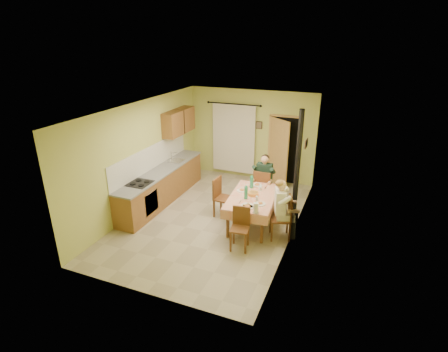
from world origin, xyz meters
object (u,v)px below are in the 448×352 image
at_px(chair_near, 240,236).
at_px(chair_left, 224,205).
at_px(chair_far, 263,195).
at_px(man_right, 282,203).
at_px(dining_table, 252,210).
at_px(stove_flue, 296,183).
at_px(man_far, 264,175).
at_px(chair_right, 281,226).

relative_size(chair_near, chair_left, 0.93).
relative_size(chair_far, man_right, 0.74).
height_order(dining_table, stove_flue, stove_flue).
relative_size(man_far, stove_flue, 0.50).
relative_size(chair_near, stove_flue, 0.33).
xyz_separation_m(dining_table, man_right, (0.77, -0.33, 0.50)).
bearing_deg(man_far, dining_table, -87.76).
bearing_deg(man_far, stove_flue, -32.29).
distance_m(dining_table, man_far, 1.23).
height_order(man_far, stove_flue, stove_flue).
xyz_separation_m(chair_far, stove_flue, (0.95, -0.58, 0.73)).
bearing_deg(chair_right, stove_flue, -27.78).
bearing_deg(chair_left, chair_near, 39.75).
bearing_deg(man_right, chair_far, 10.16).
xyz_separation_m(chair_left, stove_flue, (1.72, 0.36, 0.73)).
bearing_deg(stove_flue, chair_left, -168.04).
distance_m(chair_far, man_far, 0.59).
bearing_deg(chair_left, stove_flue, 106.61).
bearing_deg(man_far, chair_left, -128.52).
distance_m(chair_right, man_far, 1.77).
xyz_separation_m(chair_right, man_right, (-0.01, -0.01, 0.59)).
height_order(dining_table, chair_left, chair_left).
bearing_deg(stove_flue, man_right, -99.28).
distance_m(dining_table, chair_left, 0.83).
height_order(chair_left, man_far, man_far).
xyz_separation_m(man_far, man_right, (0.81, -1.45, 0.00)).
relative_size(chair_right, chair_left, 1.01).
xyz_separation_m(chair_left, man_right, (1.58, -0.49, 0.59)).
bearing_deg(chair_far, man_right, -60.61).
bearing_deg(chair_near, stove_flue, -125.56).
bearing_deg(man_far, chair_right, -60.35).
relative_size(chair_near, chair_right, 0.92).
bearing_deg(dining_table, man_far, 87.64).
height_order(dining_table, man_far, man_far).
distance_m(chair_far, man_right, 1.75).
height_order(chair_far, man_far, man_far).
bearing_deg(chair_near, chair_right, -141.13).
relative_size(chair_far, chair_near, 1.10).
xyz_separation_m(chair_near, chair_left, (-0.88, 1.25, 0.00)).
xyz_separation_m(chair_right, stove_flue, (0.12, 0.85, 0.73)).
relative_size(chair_right, man_right, 0.73).
height_order(dining_table, man_right, man_right).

